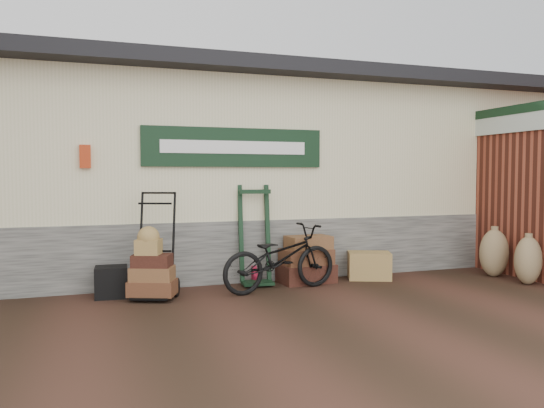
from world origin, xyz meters
The scene contains 11 objects.
ground centered at (0.00, 0.00, 0.00)m, with size 80.00×80.00×0.00m, color black.
station_building centered at (-0.01, 2.74, 1.61)m, with size 14.40×4.10×3.20m.
brick_outbuilding centered at (4.70, 1.19, 1.30)m, with size 1.71×4.51×2.62m.
porter_trolley centered at (-1.47, 0.50, 0.69)m, with size 0.69×0.51×1.37m, color black, non-canonical shape.
green_barrow centered at (-0.04, 0.85, 0.71)m, with size 0.51×0.43×1.41m, color black, non-canonical shape.
suitcase_stack centered at (0.71, 0.74, 0.34)m, with size 0.78×0.49×0.69m, color black, non-canonical shape.
wicker_hamper centered at (1.70, 0.67, 0.20)m, with size 0.62×0.40×0.40m, color olive.
black_trunk centered at (-2.01, 0.67, 0.20)m, with size 0.40×0.34×0.40m, color black.
bicycle centered at (0.16, 0.33, 0.50)m, with size 1.70×0.59×0.99m, color black.
burlap_sack_left centered at (3.61, 0.21, 0.36)m, with size 0.45×0.38×0.73m, color #866448.
burlap_sack_right centered at (3.65, -0.41, 0.34)m, with size 0.43×0.36×0.69m, color #866448.
Camera 1 is at (-2.23, -6.32, 1.56)m, focal length 35.00 mm.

